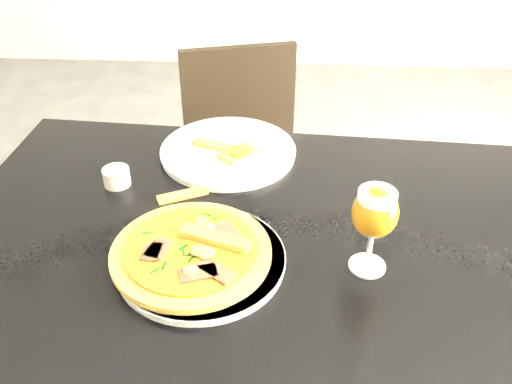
# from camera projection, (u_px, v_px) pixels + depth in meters

# --- Properties ---
(dining_table) EXTENTS (1.25, 0.88, 0.75)m
(dining_table) POSITION_uv_depth(u_px,v_px,m) (248.00, 264.00, 1.18)
(dining_table) COLOR black
(dining_table) RESTS_ON ground
(chair_far) EXTENTS (0.46, 0.46, 0.83)m
(chair_far) POSITION_uv_depth(u_px,v_px,m) (246.00, 169.00, 1.85)
(chair_far) COLOR black
(chair_far) RESTS_ON ground
(plate_main) EXTENTS (0.40, 0.40, 0.02)m
(plate_main) POSITION_uv_depth(u_px,v_px,m) (201.00, 260.00, 1.04)
(plate_main) COLOR white
(plate_main) RESTS_ON dining_table
(pizza) EXTENTS (0.29, 0.29, 0.03)m
(pizza) POSITION_uv_depth(u_px,v_px,m) (192.00, 251.00, 1.03)
(pizza) COLOR #A37927
(pizza) RESTS_ON plate_main
(plate_second) EXTENTS (0.39, 0.39, 0.02)m
(plate_second) POSITION_uv_depth(u_px,v_px,m) (228.00, 152.00, 1.35)
(plate_second) COLOR white
(plate_second) RESTS_ON dining_table
(crust_scraps) EXTENTS (0.17, 0.12, 0.01)m
(crust_scraps) POSITION_uv_depth(u_px,v_px,m) (231.00, 151.00, 1.33)
(crust_scraps) COLOR #A37927
(crust_scraps) RESTS_ON plate_second
(loose_crust) EXTENTS (0.11, 0.07, 0.01)m
(loose_crust) POSITION_uv_depth(u_px,v_px,m) (183.00, 195.00, 1.21)
(loose_crust) COLOR #A37927
(loose_crust) RESTS_ON dining_table
(sauce_cup) EXTENTS (0.06, 0.06, 0.04)m
(sauce_cup) POSITION_uv_depth(u_px,v_px,m) (116.00, 176.00, 1.24)
(sauce_cup) COLOR beige
(sauce_cup) RESTS_ON dining_table
(beer_glass) EXTENTS (0.08, 0.08, 0.17)m
(beer_glass) POSITION_uv_depth(u_px,v_px,m) (375.00, 213.00, 0.97)
(beer_glass) COLOR silver
(beer_glass) RESTS_ON dining_table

